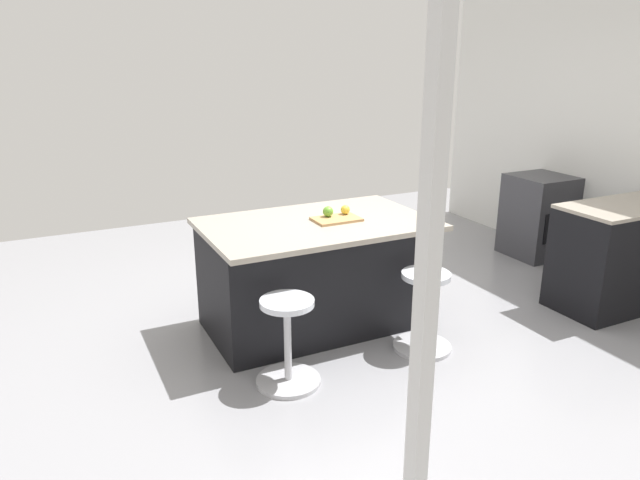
{
  "coord_description": "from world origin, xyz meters",
  "views": [
    {
      "loc": [
        2.29,
        3.8,
        2.15
      ],
      "look_at": [
        0.38,
        -0.07,
        0.76
      ],
      "focal_mm": 33.0,
      "sensor_mm": 36.0,
      "label": 1
    }
  ],
  "objects_px": {
    "cutting_board": "(336,219)",
    "apple_yellow": "(345,210)",
    "kitchen_island": "(315,273)",
    "stool_middle": "(288,345)",
    "oven_range": "(538,216)",
    "stool_by_window": "(424,314)",
    "apple_green": "(328,212)"
  },
  "relations": [
    {
      "from": "kitchen_island",
      "to": "oven_range",
      "type": "bearing_deg",
      "value": -170.26
    },
    {
      "from": "stool_by_window",
      "to": "apple_yellow",
      "type": "distance_m",
      "value": 1.02
    },
    {
      "from": "stool_by_window",
      "to": "stool_middle",
      "type": "distance_m",
      "value": 1.1
    },
    {
      "from": "stool_middle",
      "to": "apple_yellow",
      "type": "height_order",
      "value": "apple_yellow"
    },
    {
      "from": "kitchen_island",
      "to": "cutting_board",
      "type": "xyz_separation_m",
      "value": [
        -0.15,
        0.08,
        0.45
      ]
    },
    {
      "from": "apple_yellow",
      "to": "oven_range",
      "type": "bearing_deg",
      "value": -169.07
    },
    {
      "from": "kitchen_island",
      "to": "stool_middle",
      "type": "height_order",
      "value": "kitchen_island"
    },
    {
      "from": "cutting_board",
      "to": "stool_by_window",
      "type": "bearing_deg",
      "value": 121.54
    },
    {
      "from": "cutting_board",
      "to": "kitchen_island",
      "type": "bearing_deg",
      "value": -27.84
    },
    {
      "from": "kitchen_island",
      "to": "stool_middle",
      "type": "distance_m",
      "value": 0.93
    },
    {
      "from": "oven_range",
      "to": "apple_yellow",
      "type": "distance_m",
      "value": 2.77
    },
    {
      "from": "oven_range",
      "to": "apple_green",
      "type": "bearing_deg",
      "value": 10.44
    },
    {
      "from": "kitchen_island",
      "to": "stool_by_window",
      "type": "bearing_deg",
      "value": 126.99
    },
    {
      "from": "stool_by_window",
      "to": "apple_green",
      "type": "bearing_deg",
      "value": -58.26
    },
    {
      "from": "cutting_board",
      "to": "stool_middle",
      "type": "bearing_deg",
      "value": 42.87
    },
    {
      "from": "oven_range",
      "to": "stool_middle",
      "type": "xyz_separation_m",
      "value": [
        3.49,
        1.24,
        -0.15
      ]
    },
    {
      "from": "stool_middle",
      "to": "cutting_board",
      "type": "bearing_deg",
      "value": -137.13
    },
    {
      "from": "oven_range",
      "to": "stool_middle",
      "type": "relative_size",
      "value": 1.44
    },
    {
      "from": "kitchen_island",
      "to": "apple_yellow",
      "type": "bearing_deg",
      "value": 177.43
    },
    {
      "from": "apple_yellow",
      "to": "apple_green",
      "type": "xyz_separation_m",
      "value": [
        0.16,
        0.01,
        0.0
      ]
    },
    {
      "from": "stool_by_window",
      "to": "stool_middle",
      "type": "height_order",
      "value": "same"
    },
    {
      "from": "oven_range",
      "to": "stool_by_window",
      "type": "distance_m",
      "value": 2.7
    },
    {
      "from": "oven_range",
      "to": "stool_middle",
      "type": "height_order",
      "value": "oven_range"
    },
    {
      "from": "oven_range",
      "to": "cutting_board",
      "type": "bearing_deg",
      "value": 11.83
    },
    {
      "from": "oven_range",
      "to": "apple_yellow",
      "type": "height_order",
      "value": "apple_yellow"
    },
    {
      "from": "stool_by_window",
      "to": "cutting_board",
      "type": "relative_size",
      "value": 1.7
    },
    {
      "from": "cutting_board",
      "to": "apple_yellow",
      "type": "xyz_separation_m",
      "value": [
        -0.11,
        -0.07,
        0.05
      ]
    },
    {
      "from": "cutting_board",
      "to": "oven_range",
      "type": "bearing_deg",
      "value": -168.17
    },
    {
      "from": "cutting_board",
      "to": "apple_yellow",
      "type": "relative_size",
      "value": 4.92
    },
    {
      "from": "stool_by_window",
      "to": "apple_yellow",
      "type": "relative_size",
      "value": 8.37
    },
    {
      "from": "cutting_board",
      "to": "apple_green",
      "type": "relative_size",
      "value": 4.35
    },
    {
      "from": "stool_by_window",
      "to": "kitchen_island",
      "type": "bearing_deg",
      "value": -53.01
    }
  ]
}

